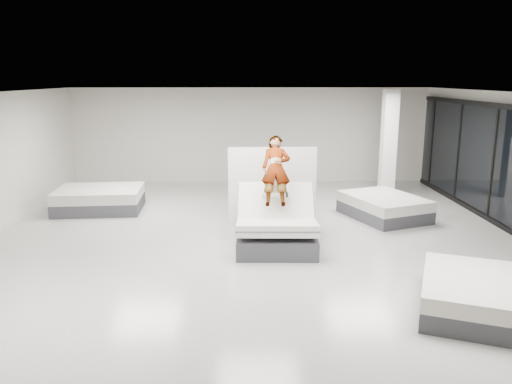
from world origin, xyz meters
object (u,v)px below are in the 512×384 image
(person, at_px, (276,182))
(divider_panel, at_px, (272,187))
(flat_bed_right_far, at_px, (384,207))
(hero_bed, at_px, (276,227))
(flat_bed_left_far, at_px, (100,199))
(remote, at_px, (287,195))
(flat_bed_right_near, at_px, (474,295))
(column, at_px, (388,145))

(person, height_order, divider_panel, person)
(flat_bed_right_far, bearing_deg, hero_bed, -144.39)
(flat_bed_left_far, bearing_deg, remote, -32.71)
(hero_bed, relative_size, remote, 15.91)
(person, xyz_separation_m, flat_bed_right_near, (2.80, -3.55, -1.06))
(hero_bed, bearing_deg, flat_bed_right_near, -48.89)
(flat_bed_right_near, height_order, column, column)
(flat_bed_left_far, distance_m, column, 8.37)
(hero_bed, relative_size, flat_bed_right_far, 0.89)
(person, height_order, column, column)
(divider_panel, bearing_deg, hero_bed, -90.50)
(flat_bed_right_far, relative_size, flat_bed_right_near, 1.04)
(person, relative_size, flat_bed_left_far, 0.74)
(flat_bed_right_far, relative_size, flat_bed_left_far, 1.08)
(hero_bed, bearing_deg, flat_bed_right_far, 35.61)
(person, bearing_deg, flat_bed_right_far, 33.43)
(person, height_order, flat_bed_left_far, person)
(divider_panel, xyz_separation_m, column, (3.59, 2.77, 0.64))
(hero_bed, bearing_deg, remote, -7.73)
(hero_bed, height_order, person, person)
(remote, bearing_deg, flat_bed_right_far, 40.33)
(divider_panel, relative_size, column, 0.66)
(column, bearing_deg, flat_bed_right_far, -107.33)
(divider_panel, distance_m, flat_bed_right_near, 5.53)
(divider_panel, height_order, flat_bed_left_far, divider_panel)
(remote, distance_m, flat_bed_right_far, 3.54)
(hero_bed, distance_m, flat_bed_left_far, 5.50)
(flat_bed_left_far, bearing_deg, divider_panel, -18.66)
(divider_panel, distance_m, flat_bed_left_far, 4.88)
(remote, relative_size, divider_panel, 0.07)
(divider_panel, xyz_separation_m, flat_bed_right_near, (2.80, -4.72, -0.69))
(person, distance_m, flat_bed_right_near, 4.64)
(flat_bed_left_far, relative_size, column, 0.72)
(hero_bed, height_order, remote, hero_bed)
(column, bearing_deg, flat_bed_left_far, -171.52)
(remote, xyz_separation_m, flat_bed_right_far, (2.71, 2.12, -0.84))
(flat_bed_right_far, distance_m, flat_bed_right_near, 5.31)
(flat_bed_left_far, xyz_separation_m, column, (8.18, 1.22, 1.29))
(divider_panel, distance_m, flat_bed_right_far, 3.05)
(divider_panel, xyz_separation_m, flat_bed_right_far, (2.92, 0.59, -0.67))
(hero_bed, bearing_deg, divider_panel, 89.65)
(person, xyz_separation_m, divider_panel, (-0.00, 1.17, -0.38))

